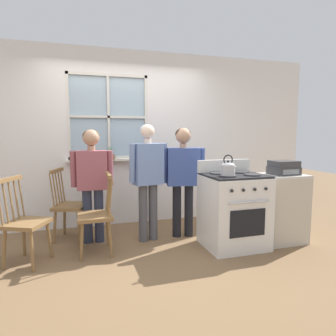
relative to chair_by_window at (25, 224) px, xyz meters
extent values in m
plane|color=brown|center=(1.32, -0.21, -0.45)|extent=(16.00, 16.00, 0.00)
cube|color=white|center=(3.09, 1.19, 0.90)|extent=(2.86, 0.06, 2.70)
cube|color=white|center=(1.06, 1.19, 0.07)|extent=(1.21, 0.06, 1.04)
cube|color=white|center=(1.06, 1.19, 2.06)|extent=(1.21, 0.06, 0.37)
cube|color=silver|center=(1.06, 1.11, 0.57)|extent=(1.27, 0.10, 0.03)
cube|color=#9EB7C6|center=(1.06, 1.20, 1.23)|extent=(1.15, 0.01, 1.23)
cube|color=silver|center=(1.06, 1.17, 1.23)|extent=(0.04, 0.02, 1.29)
cube|color=silver|center=(1.06, 1.17, 1.23)|extent=(1.21, 0.02, 0.04)
cube|color=silver|center=(0.47, 1.17, 1.23)|extent=(0.04, 0.03, 1.29)
cube|color=silver|center=(1.65, 1.17, 1.23)|extent=(0.04, 0.03, 1.29)
cube|color=silver|center=(1.06, 1.17, 1.85)|extent=(1.21, 0.03, 0.04)
cube|color=silver|center=(1.06, 1.17, 0.61)|extent=(1.21, 0.03, 0.04)
cube|color=olive|center=(0.02, -0.01, 0.00)|extent=(0.54, 0.55, 0.04)
cylinder|color=olive|center=(0.09, -0.23, -0.24)|extent=(0.06, 0.09, 0.44)
cylinder|color=olive|center=(0.24, 0.07, -0.24)|extent=(0.09, 0.06, 0.44)
cylinder|color=olive|center=(-0.20, -0.09, -0.24)|extent=(0.09, 0.06, 0.44)
cylinder|color=olive|center=(-0.05, 0.21, -0.24)|extent=(0.06, 0.09, 0.44)
cylinder|color=olive|center=(-0.21, -0.10, 0.24)|extent=(0.07, 0.05, 0.47)
cylinder|color=olive|center=(-0.17, -0.02, 0.24)|extent=(0.07, 0.05, 0.47)
cylinder|color=olive|center=(-0.13, 0.06, 0.24)|extent=(0.07, 0.05, 0.47)
cylinder|color=olive|center=(-0.09, 0.15, 0.24)|extent=(0.07, 0.05, 0.47)
cylinder|color=olive|center=(-0.06, 0.23, 0.24)|extent=(0.07, 0.05, 0.47)
cube|color=olive|center=(-0.13, 0.06, 0.49)|extent=(0.20, 0.36, 0.04)
cube|color=olive|center=(0.75, 0.06, 0.00)|extent=(0.40, 0.42, 0.04)
cylinder|color=olive|center=(0.59, 0.23, -0.24)|extent=(0.07, 0.07, 0.44)
cylinder|color=olive|center=(0.59, -0.11, -0.24)|extent=(0.07, 0.07, 0.44)
cylinder|color=olive|center=(0.91, 0.23, -0.24)|extent=(0.07, 0.07, 0.44)
cylinder|color=olive|center=(0.91, -0.11, -0.24)|extent=(0.07, 0.07, 0.44)
cylinder|color=olive|center=(0.92, 0.24, 0.24)|extent=(0.07, 0.02, 0.47)
cylinder|color=olive|center=(0.92, 0.15, 0.24)|extent=(0.07, 0.02, 0.47)
cylinder|color=olive|center=(0.92, 0.06, 0.24)|extent=(0.07, 0.02, 0.47)
cylinder|color=olive|center=(0.92, -0.03, 0.24)|extent=(0.07, 0.02, 0.47)
cylinder|color=olive|center=(0.92, -0.12, 0.24)|extent=(0.07, 0.02, 0.47)
cube|color=olive|center=(0.92, 0.06, 0.49)|extent=(0.04, 0.38, 0.04)
cube|color=olive|center=(0.47, 0.66, 0.00)|extent=(0.51, 0.53, 0.04)
cylinder|color=olive|center=(0.57, 0.44, -0.24)|extent=(0.06, 0.08, 0.44)
cylinder|color=olive|center=(0.68, 0.77, -0.24)|extent=(0.08, 0.06, 0.44)
cylinder|color=olive|center=(0.27, 0.55, -0.24)|extent=(0.08, 0.06, 0.44)
cylinder|color=olive|center=(0.38, 0.87, -0.24)|extent=(0.06, 0.08, 0.44)
cylinder|color=olive|center=(0.25, 0.54, 0.24)|extent=(0.07, 0.04, 0.47)
cylinder|color=olive|center=(0.28, 0.63, 0.24)|extent=(0.07, 0.04, 0.47)
cylinder|color=olive|center=(0.31, 0.71, 0.24)|extent=(0.07, 0.04, 0.47)
cylinder|color=olive|center=(0.34, 0.80, 0.24)|extent=(0.07, 0.04, 0.47)
cylinder|color=olive|center=(0.37, 0.88, 0.24)|extent=(0.07, 0.04, 0.47)
cube|color=olive|center=(0.31, 0.71, 0.49)|extent=(0.16, 0.37, 0.04)
cylinder|color=#2D3347|center=(0.68, 0.45, -0.10)|extent=(0.12, 0.12, 0.71)
cylinder|color=#2D3347|center=(0.83, 0.44, -0.10)|extent=(0.12, 0.12, 0.71)
cube|color=#934C56|center=(0.75, 0.45, 0.51)|extent=(0.39, 0.22, 0.50)
cylinder|color=#934C56|center=(0.53, 0.43, 0.53)|extent=(0.08, 0.11, 0.46)
cylinder|color=#934C56|center=(0.98, 0.42, 0.53)|extent=(0.08, 0.11, 0.46)
cylinder|color=tan|center=(0.75, 0.45, 0.79)|extent=(0.10, 0.10, 0.06)
sphere|color=tan|center=(0.75, 0.45, 0.93)|extent=(0.21, 0.21, 0.21)
ellipsoid|color=brown|center=(0.76, 0.46, 0.95)|extent=(0.21, 0.21, 0.17)
cylinder|color=#4C4C51|center=(1.39, 0.29, -0.07)|extent=(0.12, 0.12, 0.76)
cylinder|color=#4C4C51|center=(1.53, 0.32, -0.07)|extent=(0.12, 0.12, 0.76)
cube|color=#6B84B7|center=(1.46, 0.30, 0.58)|extent=(0.42, 0.29, 0.54)
cylinder|color=#6B84B7|center=(1.24, 0.23, 0.60)|extent=(0.10, 0.12, 0.50)
cylinder|color=#6B84B7|center=(1.69, 0.34, 0.60)|extent=(0.10, 0.12, 0.50)
cylinder|color=beige|center=(1.46, 0.30, 0.88)|extent=(0.10, 0.10, 0.07)
sphere|color=beige|center=(1.46, 0.30, 1.01)|extent=(0.18, 0.18, 0.18)
ellipsoid|color=silver|center=(1.46, 0.32, 1.02)|extent=(0.19, 0.19, 0.15)
cylinder|color=black|center=(1.88, 0.33, -0.09)|extent=(0.12, 0.12, 0.73)
cylinder|color=black|center=(2.04, 0.30, -0.09)|extent=(0.12, 0.12, 0.73)
cube|color=#384C8E|center=(1.96, 0.32, 0.53)|extent=(0.47, 0.28, 0.51)
cylinder|color=#384C8E|center=(1.70, 0.34, 0.55)|extent=(0.09, 0.12, 0.47)
cylinder|color=#384C8E|center=(2.21, 0.25, 0.55)|extent=(0.09, 0.12, 0.47)
cylinder|color=tan|center=(1.96, 0.32, 0.81)|extent=(0.10, 0.10, 0.06)
sphere|color=tan|center=(1.96, 0.32, 0.95)|extent=(0.21, 0.21, 0.21)
ellipsoid|color=#332319|center=(1.96, 0.33, 0.97)|extent=(0.21, 0.21, 0.17)
cube|color=white|center=(2.44, -0.23, 0.00)|extent=(0.74, 0.64, 0.90)
cube|color=black|center=(2.44, -0.23, 0.46)|extent=(0.73, 0.61, 0.02)
cylinder|color=#2D2D30|center=(2.28, -0.36, 0.48)|extent=(0.20, 0.20, 0.02)
cylinder|color=#2D2D30|center=(2.61, -0.36, 0.48)|extent=(0.20, 0.20, 0.02)
cylinder|color=#2D2D30|center=(2.28, -0.10, 0.48)|extent=(0.20, 0.20, 0.02)
cylinder|color=#2D2D30|center=(2.61, -0.10, 0.48)|extent=(0.20, 0.20, 0.02)
cube|color=white|center=(2.44, 0.06, 0.55)|extent=(0.74, 0.06, 0.16)
cube|color=black|center=(2.44, -0.55, -0.06)|extent=(0.46, 0.01, 0.32)
cylinder|color=silver|center=(2.44, -0.57, 0.20)|extent=(0.52, 0.02, 0.02)
cylinder|color=#232326|center=(2.22, -0.56, 0.34)|extent=(0.04, 0.02, 0.04)
cylinder|color=#232326|center=(2.37, -0.56, 0.34)|extent=(0.04, 0.02, 0.04)
cylinder|color=#232326|center=(2.52, -0.56, 0.34)|extent=(0.04, 0.02, 0.04)
cylinder|color=#232326|center=(2.67, -0.56, 0.34)|extent=(0.04, 0.02, 0.04)
cylinder|color=#B7B7BC|center=(2.28, -0.36, 0.55)|extent=(0.17, 0.17, 0.12)
ellipsoid|color=#B7B7BC|center=(2.28, -0.36, 0.61)|extent=(0.16, 0.16, 0.07)
sphere|color=black|center=(2.28, -0.36, 0.65)|extent=(0.03, 0.03, 0.03)
cylinder|color=#B7B7BC|center=(2.36, -0.36, 0.56)|extent=(0.08, 0.03, 0.07)
torus|color=black|center=(2.28, -0.36, 0.67)|extent=(0.12, 0.01, 0.12)
cylinder|color=#935B3D|center=(1.06, 1.10, 0.62)|extent=(0.14, 0.14, 0.07)
cylinder|color=#33261C|center=(1.06, 1.10, 0.65)|extent=(0.13, 0.13, 0.01)
cone|color=#388447|center=(1.08, 1.11, 0.72)|extent=(0.05, 0.04, 0.13)
cone|color=#388447|center=(1.06, 1.12, 0.69)|extent=(0.04, 0.05, 0.06)
cone|color=#388447|center=(1.04, 1.10, 0.72)|extent=(0.07, 0.04, 0.13)
cone|color=#388447|center=(1.05, 1.08, 0.70)|extent=(0.04, 0.04, 0.08)
cone|color=#388447|center=(1.08, 1.08, 0.71)|extent=(0.05, 0.05, 0.10)
cube|color=beige|center=(3.15, -0.23, -0.02)|extent=(0.55, 0.50, 0.87)
cube|color=beige|center=(3.15, -0.23, 0.43)|extent=(0.55, 0.50, 0.03)
cube|color=#38383A|center=(3.15, -0.25, 0.50)|extent=(0.34, 0.28, 0.10)
cube|color=#38383A|center=(3.15, -0.25, 0.59)|extent=(0.32, 0.27, 0.08)
cube|color=gray|center=(3.15, -0.40, 0.50)|extent=(0.24, 0.01, 0.06)
camera|label=1|loc=(0.56, -3.50, 0.99)|focal=32.00mm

